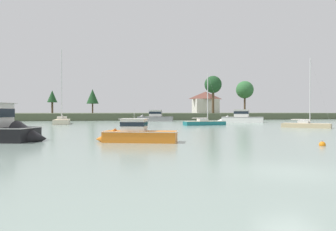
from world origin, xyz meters
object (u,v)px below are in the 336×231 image
Objects in this scene: sailboat_sand at (306,126)px; mooring_buoy_orange at (322,145)px; cruiser_grey at (152,119)px; sailboat_cream at (62,122)px; cruiser_white at (238,119)px; cruiser_orange at (132,137)px; sailboat_teal at (204,124)px.

mooring_buoy_orange is (-15.85, -22.33, -0.14)m from sailboat_sand.
sailboat_sand reaches higher than cruiser_grey.
sailboat_cream is 45.41m from sailboat_sand.
cruiser_white reaches higher than cruiser_orange.
sailboat_sand reaches higher than cruiser_white.
sailboat_teal is (5.16, -26.01, -0.43)m from cruiser_grey.
cruiser_orange is at bearing -120.53° from sailboat_teal.
sailboat_cream is 1.47× the size of cruiser_white.
sailboat_cream reaches higher than sailboat_sand.
cruiser_orange is (9.54, -40.37, 0.12)m from sailboat_cream.
cruiser_grey is at bearing 144.86° from cruiser_white.
cruiser_white is (39.38, 0.86, 0.38)m from sailboat_cream.
sailboat_sand reaches higher than mooring_buoy_orange.
cruiser_orange is at bearing -101.93° from cruiser_grey.
sailboat_cream is at bearing 154.97° from sailboat_teal.
mooring_buoy_orange is (22.65, -46.40, -0.22)m from sailboat_cream.
sailboat_sand is (17.52, -37.87, -0.43)m from cruiser_grey.
cruiser_grey is 25.12m from sailboat_cream.
cruiser_white is 20.27× the size of mooring_buoy_orange.
sailboat_teal is at bearing 136.18° from sailboat_sand.
sailboat_teal is 17.13m from sailboat_sand.
cruiser_white is (13.24, 13.06, 0.46)m from sailboat_teal.
sailboat_cream is 2.21× the size of cruiser_orange.
sailboat_teal is at bearing 59.47° from cruiser_orange.
sailboat_cream is at bearing 116.02° from mooring_buoy_orange.
sailboat_sand reaches higher than sailboat_teal.
cruiser_orange reaches higher than mooring_buoy_orange.
cruiser_orange is at bearing 155.30° from mooring_buoy_orange.
sailboat_teal reaches higher than cruiser_grey.
sailboat_teal is 34.37m from mooring_buoy_orange.
cruiser_orange is at bearing -150.63° from sailboat_sand.
sailboat_sand is at bearing -43.82° from sailboat_teal.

